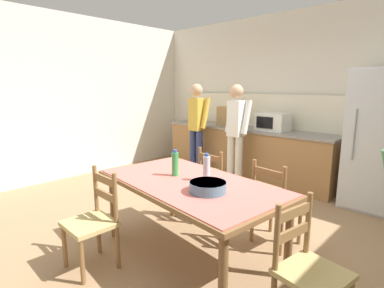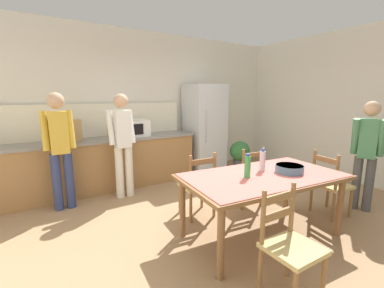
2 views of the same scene
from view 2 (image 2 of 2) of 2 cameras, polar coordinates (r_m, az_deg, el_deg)
name	(u,v)px [view 2 (image 2 of 2)]	position (r m, az deg, el deg)	size (l,w,h in m)	color
ground_plane	(225,226)	(3.50, 7.45, -17.61)	(8.32, 8.32, 0.00)	#9E7A56
wall_back	(143,106)	(5.39, -10.89, 8.34)	(6.52, 0.12, 2.90)	silver
wall_right	(362,107)	(5.77, 33.64, 6.90)	(0.12, 5.20, 2.90)	silver
kitchen_counter	(105,164)	(4.84, -18.72, -4.17)	(3.33, 0.66, 0.91)	#9E7042
counter_splashback	(98,120)	(5.01, -20.10, 5.00)	(3.29, 0.03, 0.60)	#EFE8CB
refrigerator	(205,129)	(5.60, 2.82, 3.40)	(0.75, 0.73, 1.89)	silver
microwave	(134,128)	(4.87, -12.73, 3.46)	(0.50, 0.39, 0.30)	white
paper_bag	(73,131)	(4.61, -24.86, 2.72)	(0.24, 0.16, 0.36)	tan
dining_table	(263,181)	(3.10, 15.49, -7.89)	(1.97, 1.20, 0.76)	brown
bottle_near_centre	(247,167)	(2.89, 12.23, -4.91)	(0.07, 0.07, 0.27)	green
bottle_off_centre	(262,161)	(3.19, 15.38, -3.58)	(0.07, 0.07, 0.27)	silver
serving_bowl	(289,168)	(3.23, 20.83, -5.07)	(0.32, 0.32, 0.09)	slate
chair_side_far_right	(247,177)	(4.01, 12.09, -7.13)	(0.46, 0.45, 0.91)	olive
chair_side_near_left	(289,245)	(2.41, 20.80, -20.24)	(0.43, 0.41, 0.91)	olive
chair_side_far_left	(198,185)	(3.56, 1.34, -9.18)	(0.45, 0.44, 0.91)	olive
chair_head_end	(330,185)	(4.07, 28.34, -7.94)	(0.46, 0.48, 0.91)	olive
person_at_sink	(60,145)	(4.12, -27.31, -0.28)	(0.43, 0.29, 1.70)	navy
person_at_counter	(123,140)	(4.27, -15.16, 0.81)	(0.42, 0.29, 1.68)	silver
person_by_table	(367,151)	(4.39, 34.31, -1.22)	(0.35, 0.45, 1.58)	#4C4C4C
potted_plant	(240,154)	(5.79, 10.56, -2.15)	(0.44, 0.44, 0.67)	#4C4C51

